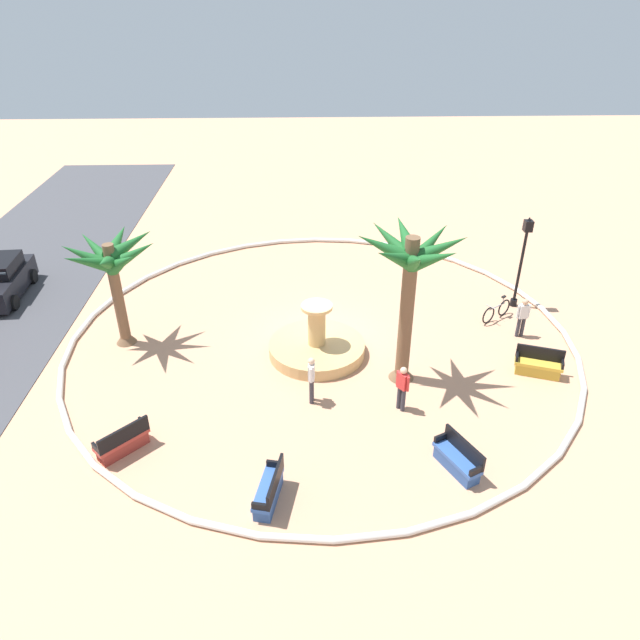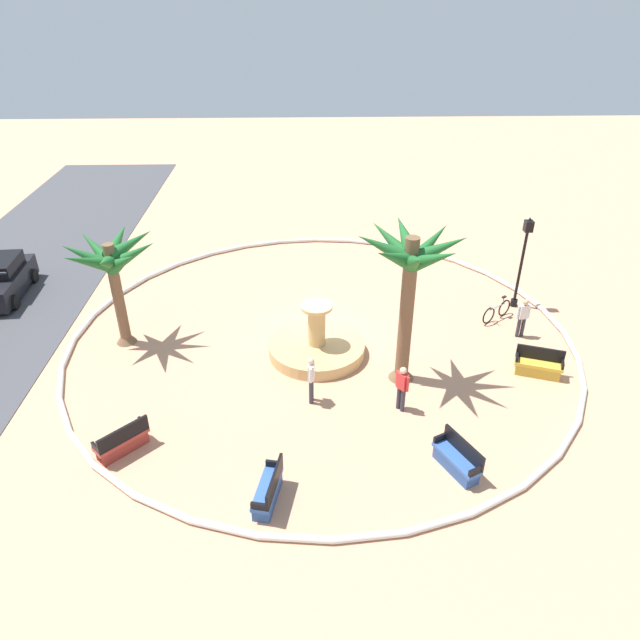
# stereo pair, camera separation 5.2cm
# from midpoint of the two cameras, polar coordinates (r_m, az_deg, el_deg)

# --- Properties ---
(ground_plane) EXTENTS (80.00, 80.00, 0.00)m
(ground_plane) POSITION_cam_midpoint_polar(r_m,az_deg,el_deg) (22.57, 0.19, -1.77)
(ground_plane) COLOR tan
(plaza_curb) EXTENTS (19.06, 19.06, 0.20)m
(plaza_curb) POSITION_cam_midpoint_polar(r_m,az_deg,el_deg) (22.52, 0.20, -1.55)
(plaza_curb) COLOR silver
(plaza_curb) RESTS_ON ground
(fountain) EXTENTS (3.52, 3.52, 2.05)m
(fountain) POSITION_cam_midpoint_polar(r_m,az_deg,el_deg) (21.51, -0.25, -2.62)
(fountain) COLOR tan
(fountain) RESTS_ON ground
(palm_tree_near_fountain) EXTENTS (3.60, 3.59, 5.50)m
(palm_tree_near_fountain) POSITION_cam_midpoint_polar(r_m,az_deg,el_deg) (18.54, 8.80, 4.87)
(palm_tree_near_fountain) COLOR brown
(palm_tree_near_fountain) RESTS_ON ground
(palm_tree_by_curb) EXTENTS (3.58, 3.43, 4.29)m
(palm_tree_by_curb) POSITION_cam_midpoint_polar(r_m,az_deg,el_deg) (22.01, -19.50, 5.21)
(palm_tree_by_curb) COLOR brown
(palm_tree_by_curb) RESTS_ON ground
(bench_east) EXTENTS (1.00, 1.68, 1.00)m
(bench_east) POSITION_cam_midpoint_polar(r_m,az_deg,el_deg) (21.79, 20.52, -4.23)
(bench_east) COLOR gold
(bench_east) RESTS_ON ground
(bench_west) EXTENTS (1.67, 0.82, 1.00)m
(bench_west) POSITION_cam_midpoint_polar(r_m,az_deg,el_deg) (16.14, -4.94, -16.29)
(bench_west) COLOR #335BA8
(bench_west) RESTS_ON ground
(bench_north) EXTENTS (1.65, 1.17, 1.00)m
(bench_north) POSITION_cam_midpoint_polar(r_m,az_deg,el_deg) (17.32, 13.27, -13.16)
(bench_north) COLOR #335BA8
(bench_north) RESTS_ON ground
(bench_southeast) EXTENTS (1.48, 1.48, 1.00)m
(bench_southeast) POSITION_cam_midpoint_polar(r_m,az_deg,el_deg) (18.34, -18.58, -11.21)
(bench_southeast) COLOR #B73D33
(bench_southeast) RESTS_ON ground
(lamppost) EXTENTS (0.32, 0.32, 3.95)m
(lamppost) POSITION_cam_midpoint_polar(r_m,az_deg,el_deg) (25.09, 19.18, 5.93)
(lamppost) COLOR black
(lamppost) RESTS_ON ground
(bicycle_red_frame) EXTENTS (1.07, 1.42, 0.94)m
(bicycle_red_frame) POSITION_cam_midpoint_polar(r_m,az_deg,el_deg) (24.65, 16.86, 0.84)
(bicycle_red_frame) COLOR black
(bicycle_red_frame) RESTS_ON ground
(person_cyclist_helmet) EXTENTS (0.24, 0.53, 1.61)m
(person_cyclist_helmet) POSITION_cam_midpoint_polar(r_m,az_deg,el_deg) (23.53, 19.18, 0.36)
(person_cyclist_helmet) COLOR #33333D
(person_cyclist_helmet) RESTS_ON ground
(person_cyclist_photo) EXTENTS (0.53, 0.23, 1.71)m
(person_cyclist_photo) POSITION_cam_midpoint_polar(r_m,az_deg,el_deg) (18.84, -0.78, -5.62)
(person_cyclist_photo) COLOR #33333D
(person_cyclist_photo) RESTS_ON ground
(person_pedestrian_stroll) EXTENTS (0.43, 0.37, 1.63)m
(person_pedestrian_stroll) POSITION_cam_midpoint_polar(r_m,az_deg,el_deg) (18.72, 8.05, -6.41)
(person_pedestrian_stroll) COLOR #33333D
(person_pedestrian_stroll) RESTS_ON ground
(parked_car_second) EXTENTS (4.11, 2.14, 1.67)m
(parked_car_second) POSITION_cam_midpoint_polar(r_m,az_deg,el_deg) (28.66, -28.52, 3.48)
(parked_car_second) COLOR black
(parked_car_second) RESTS_ON ground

